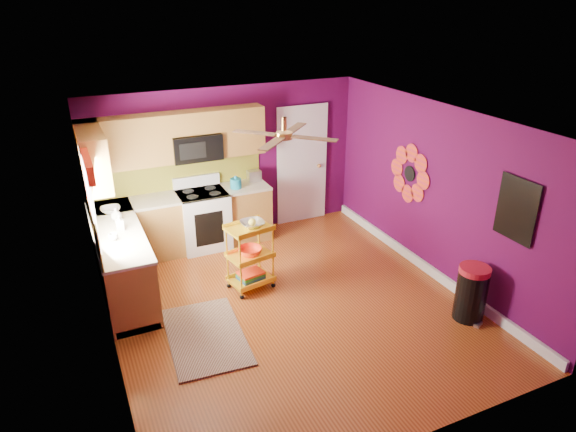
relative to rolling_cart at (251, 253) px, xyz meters
name	(u,v)px	position (x,y,z in m)	size (l,w,h in m)	color
ground	(291,305)	(0.31, -0.65, -0.54)	(5.00, 5.00, 0.00)	brown
room_envelope	(293,191)	(0.34, -0.65, 1.09)	(4.54, 5.04, 2.52)	#4E0841
lower_cabinets	(159,240)	(-1.03, 1.17, -0.11)	(2.81, 2.31, 0.94)	brown
electric_range	(203,219)	(-0.24, 1.52, -0.06)	(0.76, 0.66, 1.13)	white
upper_cabinetry	(151,145)	(-0.93, 1.52, 1.26)	(2.80, 2.30, 1.26)	brown
left_window	(88,183)	(-1.91, 0.40, 1.20)	(0.08, 1.35, 1.08)	white
panel_door	(302,166)	(1.66, 1.82, 0.48)	(0.95, 0.11, 2.15)	white
right_wall_art	(453,188)	(2.54, -0.99, 0.90)	(0.04, 2.74, 1.04)	black
ceiling_fan	(284,135)	(0.31, -0.45, 1.75)	(1.01, 1.01, 0.26)	#BF8C3F
shag_rug	(206,336)	(-0.91, -0.83, -0.53)	(0.88, 1.44, 0.02)	black
rolling_cart	(251,253)	(0.00, 0.00, 0.00)	(0.65, 0.53, 1.05)	yellow
trash_can	(471,293)	(2.27, -1.84, -0.17)	(0.51, 0.51, 0.74)	black
teal_kettle	(236,183)	(0.32, 1.48, 0.48)	(0.18, 0.18, 0.21)	teal
toaster	(254,176)	(0.71, 1.68, 0.49)	(0.22, 0.15, 0.18)	beige
soap_bottle_a	(120,223)	(-1.59, 0.63, 0.51)	(0.10, 0.10, 0.21)	#EA3F72
soap_bottle_b	(116,214)	(-1.59, 0.98, 0.49)	(0.15, 0.15, 0.19)	white
counter_dish	(110,210)	(-1.64, 1.32, 0.43)	(0.28, 0.28, 0.07)	white
counter_cup	(113,237)	(-1.72, 0.36, 0.44)	(0.12, 0.12, 0.09)	white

